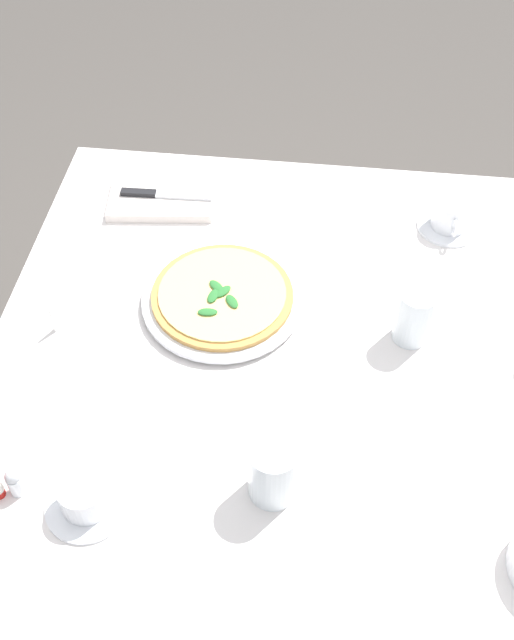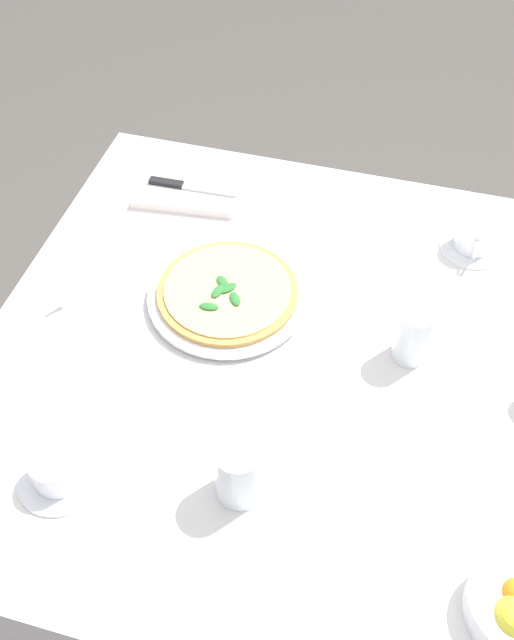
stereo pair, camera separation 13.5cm
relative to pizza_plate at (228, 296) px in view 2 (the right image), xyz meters
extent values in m
plane|color=#4C4742|center=(0.14, -0.10, -0.76)|extent=(8.00, 8.00, 0.00)
cube|color=white|center=(0.14, -0.10, -0.02)|extent=(1.09, 1.09, 0.02)
cube|color=white|center=(0.14, 0.44, -0.17)|extent=(1.09, 0.01, 0.28)
cube|color=white|center=(-0.40, -0.10, -0.17)|extent=(0.01, 1.09, 0.28)
cylinder|color=brown|center=(-0.31, 0.35, -0.40)|extent=(0.06, 0.06, 0.73)
cylinder|color=brown|center=(0.59, 0.35, -0.40)|extent=(0.06, 0.06, 0.73)
cylinder|color=white|center=(0.00, 0.00, -0.01)|extent=(0.18, 0.18, 0.01)
cylinder|color=white|center=(0.00, 0.00, 0.00)|extent=(0.30, 0.30, 0.01)
cylinder|color=#C68E47|center=(0.00, 0.00, 0.01)|extent=(0.27, 0.27, 0.01)
cylinder|color=#EFD17A|center=(0.00, 0.00, 0.02)|extent=(0.24, 0.24, 0.00)
ellipsoid|color=#2D7533|center=(-0.01, -0.01, 0.02)|extent=(0.03, 0.04, 0.01)
ellipsoid|color=#2D7533|center=(-0.02, -0.05, 0.02)|extent=(0.04, 0.02, 0.01)
ellipsoid|color=#2D7533|center=(0.02, -0.02, 0.02)|extent=(0.03, 0.04, 0.01)
ellipsoid|color=#2D7533|center=(-0.01, 0.01, 0.02)|extent=(0.04, 0.04, 0.01)
ellipsoid|color=#2D7533|center=(0.00, 0.00, 0.02)|extent=(0.04, 0.04, 0.01)
cylinder|color=white|center=(-0.14, -0.43, -0.01)|extent=(0.13, 0.13, 0.01)
cylinder|color=white|center=(-0.14, -0.43, 0.02)|extent=(0.08, 0.08, 0.05)
torus|color=white|center=(-0.17, -0.39, 0.02)|extent=(0.02, 0.03, 0.03)
cylinder|color=black|center=(-0.14, -0.43, 0.05)|extent=(0.07, 0.07, 0.00)
cylinder|color=white|center=(0.43, 0.27, -0.01)|extent=(0.13, 0.13, 0.01)
cylinder|color=white|center=(0.43, 0.27, 0.03)|extent=(0.08, 0.08, 0.06)
torus|color=white|center=(0.44, 0.22, 0.03)|extent=(0.01, 0.04, 0.03)
cylinder|color=black|center=(0.43, 0.27, 0.05)|extent=(0.07, 0.07, 0.00)
cylinder|color=white|center=(0.13, -0.38, 0.05)|extent=(0.08, 0.08, 0.11)
cylinder|color=silver|center=(0.13, -0.38, 0.02)|extent=(0.07, 0.07, 0.05)
cylinder|color=white|center=(0.35, -0.04, 0.04)|extent=(0.07, 0.07, 0.11)
cylinder|color=silver|center=(0.35, -0.04, 0.03)|extent=(0.06, 0.06, 0.08)
cube|color=white|center=(-0.17, 0.27, 0.00)|extent=(0.23, 0.15, 0.02)
cube|color=silver|center=(-0.12, 0.27, 0.01)|extent=(0.12, 0.02, 0.01)
cube|color=black|center=(-0.22, 0.27, 0.01)|extent=(0.08, 0.02, 0.01)
cube|color=white|center=(-0.27, -0.07, 0.02)|extent=(0.05, 0.08, 0.06)
camera|label=1|loc=(0.17, -0.93, 1.03)|focal=41.82mm
camera|label=2|loc=(0.31, -0.90, 1.03)|focal=41.82mm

